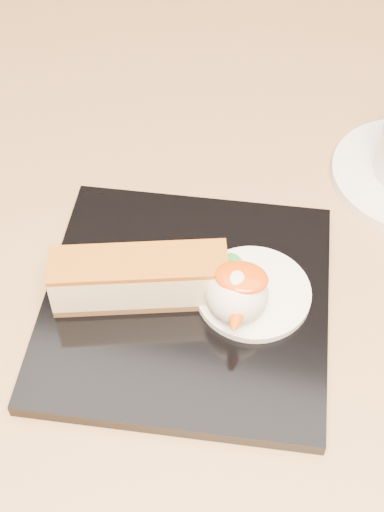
% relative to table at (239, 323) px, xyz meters
% --- Properties ---
extents(table, '(0.80, 0.80, 0.72)m').
position_rel_table_xyz_m(table, '(0.00, 0.00, 0.00)').
color(table, black).
rests_on(table, ground).
extents(dessert_plate, '(0.24, 0.24, 0.01)m').
position_rel_table_xyz_m(dessert_plate, '(-0.03, -0.10, 0.16)').
color(dessert_plate, black).
rests_on(dessert_plate, table).
extents(cheesecake, '(0.14, 0.07, 0.04)m').
position_rel_table_xyz_m(cheesecake, '(-0.07, -0.10, 0.19)').
color(cheesecake, brown).
rests_on(cheesecake, dessert_plate).
extents(cream_smear, '(0.09, 0.09, 0.01)m').
position_rel_table_xyz_m(cream_smear, '(0.02, -0.08, 0.17)').
color(cream_smear, white).
rests_on(cream_smear, dessert_plate).
extents(ice_cream_scoop, '(0.05, 0.05, 0.05)m').
position_rel_table_xyz_m(ice_cream_scoop, '(0.01, -0.10, 0.19)').
color(ice_cream_scoop, white).
rests_on(ice_cream_scoop, cream_smear).
extents(mango_sauce, '(0.04, 0.03, 0.01)m').
position_rel_table_xyz_m(mango_sauce, '(0.01, -0.10, 0.21)').
color(mango_sauce, '#DF4807').
rests_on(mango_sauce, ice_cream_scoop).
extents(mint_sprig, '(0.03, 0.02, 0.00)m').
position_rel_table_xyz_m(mint_sprig, '(-0.01, -0.06, 0.17)').
color(mint_sprig, '#2E8D32').
rests_on(mint_sprig, cream_smear).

